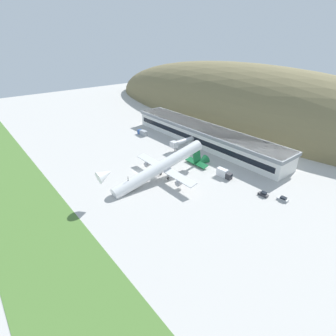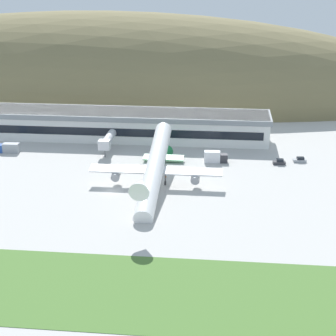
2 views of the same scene
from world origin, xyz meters
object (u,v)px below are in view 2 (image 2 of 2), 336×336
terminal_building (120,123)px  box_truck (215,157)px  fuel_truck (8,148)px  service_car_1 (300,160)px  cargo_airplane (155,168)px  traffic_cone_0 (166,176)px  service_car_0 (279,162)px  jetway_0 (108,140)px

terminal_building → box_truck: terminal_building is taller
terminal_building → fuel_truck: bearing=-150.3°
service_car_1 → box_truck: bearing=-173.5°
cargo_airplane → fuel_truck: 54.53m
fuel_truck → traffic_cone_0: fuel_truck is taller
service_car_0 → traffic_cone_0: (-32.00, -13.75, -0.39)m
service_car_0 → service_car_1: 6.81m
jetway_0 → box_truck: 33.94m
fuel_truck → service_car_0: bearing=-1.7°
service_car_1 → traffic_cone_0: 41.63m
fuel_truck → box_truck: size_ratio=1.05×
cargo_airplane → fuel_truck: size_ratio=7.41×
box_truck → service_car_1: bearing=6.5°
terminal_building → box_truck: bearing=-33.1°
box_truck → traffic_cone_0: (-13.22, -13.70, -1.28)m
terminal_building → box_truck: size_ratio=14.12×
cargo_airplane → traffic_cone_0: cargo_airplane is taller
service_car_1 → box_truck: (-24.98, -2.83, 0.97)m
terminal_building → fuel_truck: size_ratio=13.41×
cargo_airplane → service_car_1: size_ratio=13.92×
jetway_0 → cargo_airplane: size_ratio=0.26×
cargo_airplane → terminal_building: bearing=112.0°
jetway_0 → cargo_airplane: cargo_airplane is taller
cargo_airplane → box_truck: 26.13m
terminal_building → jetway_0: bearing=-94.7°
jetway_0 → fuel_truck: (-30.88, -3.14, -2.60)m
cargo_airplane → fuel_truck: bearing=154.4°
jetway_0 → traffic_cone_0: size_ratio=24.46×
terminal_building → service_car_0: bearing=-22.3°
box_truck → traffic_cone_0: box_truck is taller
service_car_0 → fuel_truck: fuel_truck is taller
jetway_0 → service_car_0: size_ratio=3.83×
jetway_0 → cargo_airplane: (18.17, -26.66, 1.17)m
terminal_building → jetway_0: terminal_building is taller
box_truck → terminal_building: bearing=146.9°
jetway_0 → service_car_1: (58.36, -2.87, -3.40)m
terminal_building → service_car_1: 60.07m
fuel_truck → jetway_0: bearing=5.8°
traffic_cone_0 → box_truck: bearing=46.0°
jetway_0 → cargo_airplane: bearing=-55.7°
cargo_airplane → box_truck: size_ratio=7.80×
terminal_building → jetway_0: (-1.26, -15.19, -1.24)m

